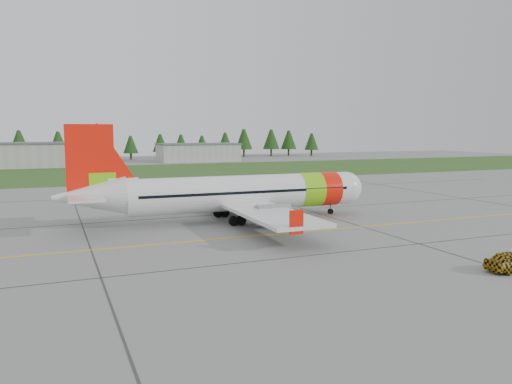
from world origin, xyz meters
name	(u,v)px	position (x,y,z in m)	size (l,w,h in m)	color
ground	(311,255)	(0.00, 0.00, 0.00)	(320.00, 320.00, 0.00)	gray
aircraft	(238,193)	(0.08, 15.85, 2.83)	(32.42, 29.73, 9.83)	white
grass_strip	(135,172)	(0.00, 82.00, 0.01)	(320.00, 50.00, 0.03)	#30561E
taxi_guideline	(268,235)	(0.00, 8.00, 0.01)	(120.00, 0.25, 0.02)	gold
hangar_east	(198,153)	(25.00, 118.00, 2.60)	(24.00, 12.00, 5.20)	#A8A8A3
treeline	(107,144)	(0.00, 138.00, 5.00)	(160.00, 8.00, 10.00)	#1C3F14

